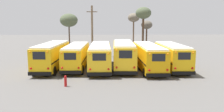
{
  "coord_description": "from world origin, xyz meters",
  "views": [
    {
      "loc": [
        -1.16,
        -27.7,
        5.73
      ],
      "look_at": [
        0.0,
        -0.63,
        1.61
      ],
      "focal_mm": 35.0,
      "sensor_mm": 36.0,
      "label": 1
    }
  ],
  "objects_px": {
    "school_bus_0": "(52,55)",
    "school_bus_1": "(77,55)",
    "bare_tree_1": "(134,18)",
    "school_bus_5": "(172,56)",
    "utility_pole": "(92,31)",
    "bare_tree_2": "(147,25)",
    "fire_hydrant": "(66,81)",
    "school_bus_3": "(124,54)",
    "bare_tree_0": "(143,14)",
    "school_bus_2": "(100,56)",
    "bare_tree_3": "(69,20)",
    "school_bus_4": "(148,56)"
  },
  "relations": [
    {
      "from": "school_bus_0",
      "to": "school_bus_1",
      "type": "distance_m",
      "value": 3.0
    },
    {
      "from": "school_bus_1",
      "to": "bare_tree_1",
      "type": "relative_size",
      "value": 1.24
    },
    {
      "from": "school_bus_5",
      "to": "utility_pole",
      "type": "height_order",
      "value": "utility_pole"
    },
    {
      "from": "bare_tree_2",
      "to": "fire_hydrant",
      "type": "relative_size",
      "value": 6.04
    },
    {
      "from": "school_bus_0",
      "to": "bare_tree_1",
      "type": "xyz_separation_m",
      "value": [
        13.13,
        21.21,
        4.96
      ]
    },
    {
      "from": "school_bus_3",
      "to": "fire_hydrant",
      "type": "distance_m",
      "value": 10.14
    },
    {
      "from": "school_bus_1",
      "to": "bare_tree_0",
      "type": "distance_m",
      "value": 19.76
    },
    {
      "from": "bare_tree_1",
      "to": "fire_hydrant",
      "type": "distance_m",
      "value": 31.34
    },
    {
      "from": "school_bus_0",
      "to": "fire_hydrant",
      "type": "xyz_separation_m",
      "value": [
        2.89,
        -7.75,
        -1.24
      ]
    },
    {
      "from": "school_bus_3",
      "to": "fire_hydrant",
      "type": "bearing_deg",
      "value": -126.94
    },
    {
      "from": "school_bus_2",
      "to": "bare_tree_1",
      "type": "height_order",
      "value": "bare_tree_1"
    },
    {
      "from": "school_bus_2",
      "to": "school_bus_3",
      "type": "relative_size",
      "value": 1.01
    },
    {
      "from": "school_bus_3",
      "to": "bare_tree_1",
      "type": "relative_size",
      "value": 1.33
    },
    {
      "from": "school_bus_5",
      "to": "bare_tree_3",
      "type": "relative_size",
      "value": 1.25
    },
    {
      "from": "school_bus_3",
      "to": "bare_tree_0",
      "type": "relative_size",
      "value": 1.2
    },
    {
      "from": "school_bus_2",
      "to": "utility_pole",
      "type": "relative_size",
      "value": 1.23
    },
    {
      "from": "fire_hydrant",
      "to": "school_bus_3",
      "type": "bearing_deg",
      "value": 53.06
    },
    {
      "from": "bare_tree_1",
      "to": "bare_tree_2",
      "type": "height_order",
      "value": "bare_tree_1"
    },
    {
      "from": "fire_hydrant",
      "to": "bare_tree_3",
      "type": "bearing_deg",
      "value": 97.58
    },
    {
      "from": "school_bus_0",
      "to": "utility_pole",
      "type": "relative_size",
      "value": 1.17
    },
    {
      "from": "bare_tree_0",
      "to": "school_bus_4",
      "type": "bearing_deg",
      "value": -98.12
    },
    {
      "from": "school_bus_5",
      "to": "bare_tree_1",
      "type": "distance_m",
      "value": 22.37
    },
    {
      "from": "school_bus_5",
      "to": "school_bus_2",
      "type": "bearing_deg",
      "value": 177.51
    },
    {
      "from": "school_bus_1",
      "to": "school_bus_2",
      "type": "bearing_deg",
      "value": -9.33
    },
    {
      "from": "school_bus_3",
      "to": "utility_pole",
      "type": "xyz_separation_m",
      "value": [
        -4.43,
        10.12,
        2.64
      ]
    },
    {
      "from": "utility_pole",
      "to": "bare_tree_2",
      "type": "xyz_separation_m",
      "value": [
        11.6,
        10.98,
        0.74
      ]
    },
    {
      "from": "school_bus_0",
      "to": "bare_tree_0",
      "type": "xyz_separation_m",
      "value": [
        14.21,
        15.58,
        5.64
      ]
    },
    {
      "from": "bare_tree_1",
      "to": "bare_tree_3",
      "type": "distance_m",
      "value": 14.1
    },
    {
      "from": "school_bus_1",
      "to": "fire_hydrant",
      "type": "distance_m",
      "value": 8.2
    },
    {
      "from": "bare_tree_2",
      "to": "fire_hydrant",
      "type": "distance_m",
      "value": 32.34
    },
    {
      "from": "utility_pole",
      "to": "bare_tree_2",
      "type": "bearing_deg",
      "value": 43.44
    },
    {
      "from": "school_bus_0",
      "to": "school_bus_5",
      "type": "relative_size",
      "value": 1.06
    },
    {
      "from": "utility_pole",
      "to": "school_bus_0",
      "type": "bearing_deg",
      "value": -113.39
    },
    {
      "from": "school_bus_0",
      "to": "school_bus_3",
      "type": "distance_m",
      "value": 8.94
    },
    {
      "from": "school_bus_5",
      "to": "bare_tree_3",
      "type": "distance_m",
      "value": 24.1
    },
    {
      "from": "utility_pole",
      "to": "bare_tree_0",
      "type": "distance_m",
      "value": 11.39
    },
    {
      "from": "school_bus_3",
      "to": "school_bus_4",
      "type": "height_order",
      "value": "school_bus_3"
    },
    {
      "from": "school_bus_0",
      "to": "bare_tree_1",
      "type": "height_order",
      "value": "bare_tree_1"
    },
    {
      "from": "fire_hydrant",
      "to": "bare_tree_0",
      "type": "bearing_deg",
      "value": 64.11
    },
    {
      "from": "school_bus_0",
      "to": "fire_hydrant",
      "type": "distance_m",
      "value": 8.36
    },
    {
      "from": "bare_tree_1",
      "to": "bare_tree_2",
      "type": "relative_size",
      "value": 1.26
    },
    {
      "from": "school_bus_4",
      "to": "school_bus_5",
      "type": "bearing_deg",
      "value": 0.33
    },
    {
      "from": "school_bus_2",
      "to": "bare_tree_1",
      "type": "relative_size",
      "value": 1.35
    },
    {
      "from": "school_bus_4",
      "to": "bare_tree_2",
      "type": "bearing_deg",
      "value": 79.19
    },
    {
      "from": "school_bus_4",
      "to": "utility_pole",
      "type": "xyz_separation_m",
      "value": [
        -7.41,
        10.94,
        2.76
      ]
    },
    {
      "from": "school_bus_0",
      "to": "school_bus_2",
      "type": "distance_m",
      "value": 5.96
    },
    {
      "from": "school_bus_0",
      "to": "school_bus_3",
      "type": "relative_size",
      "value": 0.96
    },
    {
      "from": "school_bus_5",
      "to": "bare_tree_0",
      "type": "distance_m",
      "value": 17.09
    },
    {
      "from": "school_bus_3",
      "to": "bare_tree_3",
      "type": "distance_m",
      "value": 20.1
    },
    {
      "from": "school_bus_2",
      "to": "bare_tree_3",
      "type": "bearing_deg",
      "value": 110.04
    }
  ]
}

